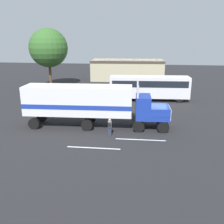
{
  "coord_description": "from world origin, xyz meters",
  "views": [
    {
      "loc": [
        -0.9,
        -24.13,
        8.7
      ],
      "look_at": [
        -4.08,
        -0.68,
        1.6
      ],
      "focal_mm": 40.3,
      "sensor_mm": 36.0,
      "label": 1
    }
  ],
  "objects_px": {
    "person_bystander": "(110,126)",
    "tree_left": "(48,48)",
    "semi_truck": "(89,102)",
    "parked_bus": "(149,86)",
    "parked_car": "(71,92)"
  },
  "relations": [
    {
      "from": "person_bystander",
      "to": "tree_left",
      "type": "xyz_separation_m",
      "value": [
        -13.67,
        21.24,
        5.97
      ]
    },
    {
      "from": "semi_truck",
      "to": "parked_bus",
      "type": "bearing_deg",
      "value": 63.66
    },
    {
      "from": "person_bystander",
      "to": "tree_left",
      "type": "bearing_deg",
      "value": 122.76
    },
    {
      "from": "semi_truck",
      "to": "parked_car",
      "type": "bearing_deg",
      "value": 114.3
    },
    {
      "from": "parked_bus",
      "to": "tree_left",
      "type": "bearing_deg",
      "value": 157.44
    },
    {
      "from": "semi_truck",
      "to": "parked_bus",
      "type": "height_order",
      "value": "semi_truck"
    },
    {
      "from": "semi_truck",
      "to": "parked_bus",
      "type": "distance_m",
      "value": 13.33
    },
    {
      "from": "parked_bus",
      "to": "semi_truck",
      "type": "bearing_deg",
      "value": -116.34
    },
    {
      "from": "parked_car",
      "to": "person_bystander",
      "type": "bearing_deg",
      "value": -61.41
    },
    {
      "from": "semi_truck",
      "to": "tree_left",
      "type": "bearing_deg",
      "value": 120.71
    },
    {
      "from": "parked_bus",
      "to": "parked_car",
      "type": "relative_size",
      "value": 2.37
    },
    {
      "from": "parked_car",
      "to": "tree_left",
      "type": "height_order",
      "value": "tree_left"
    },
    {
      "from": "tree_left",
      "to": "semi_truck",
      "type": "bearing_deg",
      "value": -59.29
    },
    {
      "from": "semi_truck",
      "to": "parked_car",
      "type": "distance_m",
      "value": 13.64
    },
    {
      "from": "parked_bus",
      "to": "person_bystander",
      "type": "bearing_deg",
      "value": -104.37
    }
  ]
}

